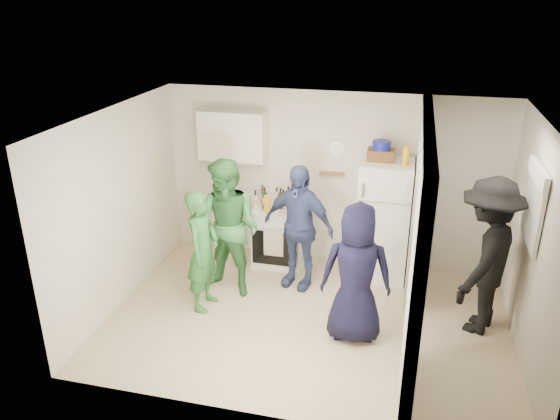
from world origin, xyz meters
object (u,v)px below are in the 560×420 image
(person_denim, at_px, (298,227))
(person_navy, at_px, (356,274))
(person_green_left, at_px, (203,251))
(person_green_center, at_px, (228,229))
(blue_bowl, at_px, (382,145))
(person_nook, at_px, (486,257))
(yellow_cup_stack_top, at_px, (406,156))
(fridge, at_px, (383,221))
(stove, at_px, (279,235))
(wicker_basket, at_px, (381,155))

(person_denim, relative_size, person_navy, 1.03)
(person_green_left, distance_m, person_green_center, 0.47)
(blue_bowl, relative_size, person_navy, 0.14)
(person_green_left, xyz_separation_m, person_nook, (3.32, 0.32, 0.16))
(yellow_cup_stack_top, xyz_separation_m, person_green_center, (-2.13, -0.83, -0.89))
(person_nook, bearing_deg, person_green_center, -67.05)
(fridge, height_order, person_denim, person_denim)
(fridge, bearing_deg, stove, 178.83)
(stove, bearing_deg, yellow_cup_stack_top, -4.40)
(blue_bowl, relative_size, yellow_cup_stack_top, 0.96)
(wicker_basket, relative_size, yellow_cup_stack_top, 1.40)
(person_green_left, xyz_separation_m, person_navy, (1.91, -0.22, 0.05))
(person_green_left, bearing_deg, person_navy, -93.34)
(person_nook, bearing_deg, wicker_basket, -104.52)
(stove, bearing_deg, person_green_left, -114.89)
(stove, distance_m, person_green_left, 1.55)
(person_green_center, bearing_deg, person_nook, 13.16)
(stove, xyz_separation_m, yellow_cup_stack_top, (1.69, -0.13, 1.36))
(person_green_center, height_order, person_navy, person_green_center)
(fridge, xyz_separation_m, wicker_basket, (-0.10, 0.05, 0.91))
(fridge, relative_size, person_green_center, 0.92)
(fridge, distance_m, wicker_basket, 0.92)
(fridge, height_order, person_nook, person_nook)
(stove, distance_m, person_nook, 2.92)
(person_navy, bearing_deg, person_denim, -55.81)
(blue_bowl, height_order, yellow_cup_stack_top, blue_bowl)
(person_navy, relative_size, person_nook, 0.88)
(stove, relative_size, blue_bowl, 3.65)
(fridge, xyz_separation_m, person_green_center, (-1.91, -0.93, 0.08))
(person_denim, height_order, person_nook, person_nook)
(yellow_cup_stack_top, relative_size, person_nook, 0.13)
(person_green_left, relative_size, person_green_center, 0.86)
(wicker_basket, xyz_separation_m, yellow_cup_stack_top, (0.32, -0.15, 0.05))
(stove, height_order, person_denim, person_denim)
(blue_bowl, xyz_separation_m, person_green_center, (-1.81, -0.98, -0.97))
(wicker_basket, bearing_deg, blue_bowl, 0.00)
(wicker_basket, xyz_separation_m, person_navy, (-0.10, -1.61, -0.92))
(person_green_left, distance_m, person_denim, 1.31)
(yellow_cup_stack_top, height_order, person_denim, yellow_cup_stack_top)
(person_navy, bearing_deg, person_green_center, -26.37)
(wicker_basket, relative_size, person_nook, 0.19)
(fridge, xyz_separation_m, person_nook, (1.21, -1.02, 0.11))
(person_nook, bearing_deg, blue_bowl, -104.52)
(wicker_basket, bearing_deg, yellow_cup_stack_top, -25.11)
(stove, bearing_deg, fridge, -1.17)
(person_navy, xyz_separation_m, person_nook, (1.41, 0.54, 0.12))
(person_denim, height_order, person_navy, person_denim)
(person_navy, bearing_deg, blue_bowl, -99.66)
(yellow_cup_stack_top, bearing_deg, person_green_left, -151.92)
(blue_bowl, bearing_deg, stove, -179.16)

